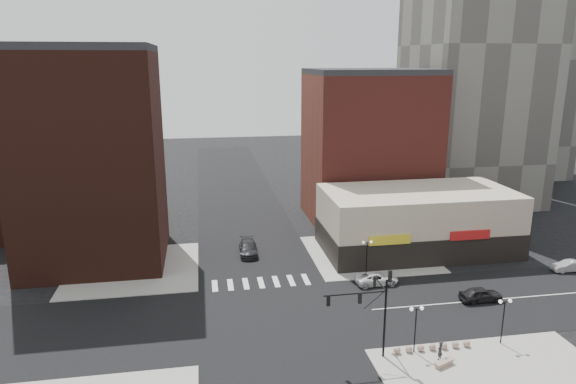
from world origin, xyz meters
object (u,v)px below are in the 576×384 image
object	(u,v)px
stone_bench	(444,363)
silver_sedan	(569,266)
traffic_signal	(373,302)
pedestrian	(440,350)
street_lamp_se_a	(416,318)
street_lamp_ne	(367,249)
street_lamp_se_b	(504,310)
white_suv	(377,278)
dark_sedan_east	(481,294)
dark_sedan_north	(248,248)

from	to	relation	value
stone_bench	silver_sedan	bearing A→B (deg)	11.26
traffic_signal	stone_bench	distance (m)	7.49
pedestrian	stone_bench	distance (m)	1.11
street_lamp_se_a	silver_sedan	bearing A→B (deg)	28.22
street_lamp_ne	stone_bench	world-z (taller)	street_lamp_ne
street_lamp_se_b	white_suv	distance (m)	15.42
traffic_signal	white_suv	xyz separation A→B (m)	(5.22, 13.54, -4.30)
street_lamp_se_a	white_suv	bearing A→B (deg)	83.92
pedestrian	white_suv	bearing A→B (deg)	-129.45
street_lamp_ne	dark_sedan_east	world-z (taller)	street_lamp_ne
street_lamp_se_a	silver_sedan	size ratio (longest dim) A/B	1.07
white_suv	silver_sedan	distance (m)	23.38
traffic_signal	dark_sedan_north	bearing A→B (deg)	107.56
street_lamp_se_b	dark_sedan_east	xyz separation A→B (m)	(2.63, 7.95, -2.54)
street_lamp_se_b	dark_sedan_east	world-z (taller)	street_lamp_se_b
dark_sedan_north	street_lamp_ne	bearing A→B (deg)	-33.75
street_lamp_se_b	silver_sedan	world-z (taller)	street_lamp_se_b
white_suv	dark_sedan_north	size ratio (longest dim) A/B	0.87
dark_sedan_east	traffic_signal	bearing A→B (deg)	117.72
street_lamp_se_b	pedestrian	xyz separation A→B (m)	(-6.37, -1.40, -2.35)
street_lamp_se_b	white_suv	xyz separation A→B (m)	(-6.54, 13.71, -2.63)
street_lamp_se_a	white_suv	world-z (taller)	street_lamp_se_a
traffic_signal	dark_sedan_north	distance (m)	26.50
dark_sedan_east	silver_sedan	world-z (taller)	dark_sedan_east
street_lamp_ne	pedestrian	bearing A→B (deg)	-87.92
white_suv	dark_sedan_east	distance (m)	10.83
street_lamp_ne	street_lamp_se_a	bearing A→B (deg)	-93.58
traffic_signal	pedestrian	size ratio (longest dim) A/B	4.76
white_suv	street_lamp_se_b	bearing A→B (deg)	-156.58
street_lamp_se_b	traffic_signal	bearing A→B (deg)	179.18
street_lamp_ne	white_suv	bearing A→B (deg)	-78.63
white_suv	pedestrian	size ratio (longest dim) A/B	2.92
silver_sedan	stone_bench	bearing A→B (deg)	-53.70
white_suv	stone_bench	world-z (taller)	white_suv
street_lamp_se_b	stone_bench	xyz separation A→B (m)	(-6.42, -2.34, -2.94)
traffic_signal	dark_sedan_east	bearing A→B (deg)	28.40
pedestrian	street_lamp_se_b	bearing A→B (deg)	152.27
street_lamp_se_a	stone_bench	distance (m)	4.08
silver_sedan	dark_sedan_north	distance (m)	38.35
street_lamp_ne	dark_sedan_east	size ratio (longest dim) A/B	0.95
street_lamp_se_a	traffic_signal	bearing A→B (deg)	177.43
street_lamp_ne	stone_bench	bearing A→B (deg)	-88.20
pedestrian	stone_bench	xyz separation A→B (m)	(-0.05, -0.95, -0.59)
stone_bench	dark_sedan_north	bearing A→B (deg)	93.01
street_lamp_se_a	street_lamp_ne	world-z (taller)	same
street_lamp_se_b	white_suv	world-z (taller)	street_lamp_se_b
white_suv	stone_bench	size ratio (longest dim) A/B	2.48
traffic_signal	street_lamp_se_a	distance (m)	4.12
street_lamp_ne	pedestrian	distance (m)	17.57
traffic_signal	pedestrian	xyz separation A→B (m)	(5.39, -1.57, -4.03)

